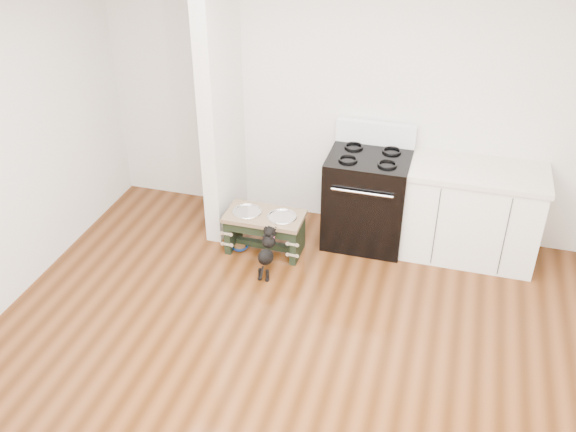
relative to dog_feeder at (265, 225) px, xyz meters
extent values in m
plane|color=#42210B|center=(0.64, -1.69, -0.29)|extent=(5.00, 5.00, 0.00)
plane|color=silver|center=(0.64, 0.81, 1.06)|extent=(5.00, 0.00, 5.00)
plane|color=white|center=(0.64, -1.69, 2.41)|extent=(5.00, 5.00, 0.00)
cube|color=silver|center=(-0.54, 0.41, 1.06)|extent=(0.15, 0.80, 2.70)
cube|color=black|center=(0.89, 0.46, 0.17)|extent=(0.76, 0.65, 0.92)
cube|color=black|center=(0.89, 0.15, 0.11)|extent=(0.58, 0.02, 0.50)
cylinder|color=silver|center=(0.89, 0.11, 0.43)|extent=(0.56, 0.02, 0.02)
cube|color=white|center=(0.89, 0.74, 0.74)|extent=(0.76, 0.08, 0.22)
torus|color=black|center=(0.71, 0.32, 0.64)|extent=(0.18, 0.18, 0.02)
torus|color=black|center=(1.07, 0.32, 0.64)|extent=(0.18, 0.18, 0.02)
torus|color=black|center=(0.71, 0.60, 0.64)|extent=(0.18, 0.18, 0.02)
torus|color=black|center=(1.07, 0.60, 0.64)|extent=(0.18, 0.18, 0.02)
cube|color=white|center=(1.87, 0.49, 0.14)|extent=(1.20, 0.60, 0.86)
cube|color=beige|center=(1.87, 0.49, 0.60)|extent=(1.24, 0.64, 0.05)
cube|color=black|center=(1.87, 0.23, -0.24)|extent=(1.20, 0.06, 0.10)
cube|color=black|center=(-0.32, 0.01, -0.11)|extent=(0.06, 0.35, 0.36)
cube|color=black|center=(0.32, 0.01, -0.11)|extent=(0.06, 0.35, 0.36)
cube|color=black|center=(0.00, -0.16, 0.03)|extent=(0.59, 0.03, 0.09)
cube|color=black|center=(0.00, 0.01, -0.23)|extent=(0.59, 0.06, 0.06)
cube|color=brown|center=(0.00, 0.01, 0.10)|extent=(0.74, 0.39, 0.04)
cylinder|color=silver|center=(-0.17, 0.01, 0.10)|extent=(0.25, 0.25, 0.05)
cylinder|color=silver|center=(0.17, 0.01, 0.10)|extent=(0.25, 0.25, 0.05)
torus|color=silver|center=(-0.17, 0.01, 0.12)|extent=(0.29, 0.29, 0.02)
torus|color=silver|center=(0.17, 0.01, 0.12)|extent=(0.29, 0.29, 0.02)
cylinder|color=black|center=(0.10, -0.45, -0.23)|extent=(0.03, 0.03, 0.11)
cylinder|color=black|center=(0.17, -0.45, -0.23)|extent=(0.03, 0.03, 0.11)
sphere|color=black|center=(0.10, -0.46, -0.28)|extent=(0.04, 0.04, 0.04)
sphere|color=black|center=(0.17, -0.46, -0.28)|extent=(0.04, 0.04, 0.04)
ellipsoid|color=black|center=(0.13, -0.38, -0.09)|extent=(0.13, 0.30, 0.27)
sphere|color=black|center=(0.13, -0.28, 0.02)|extent=(0.12, 0.12, 0.12)
sphere|color=black|center=(0.13, -0.25, 0.10)|extent=(0.11, 0.11, 0.11)
sphere|color=black|center=(0.10, -0.18, 0.10)|extent=(0.04, 0.04, 0.04)
sphere|color=black|center=(0.17, -0.18, 0.10)|extent=(0.04, 0.04, 0.04)
cylinder|color=black|center=(0.13, -0.49, -0.17)|extent=(0.02, 0.09, 0.10)
torus|color=#C13865|center=(0.13, -0.26, 0.06)|extent=(0.10, 0.06, 0.09)
imported|color=navy|center=(-0.24, -0.05, -0.26)|extent=(0.19, 0.19, 0.05)
cylinder|color=brown|center=(-0.24, -0.05, -0.26)|extent=(0.11, 0.11, 0.02)
camera|label=1|loc=(1.63, -4.86, 3.28)|focal=40.00mm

